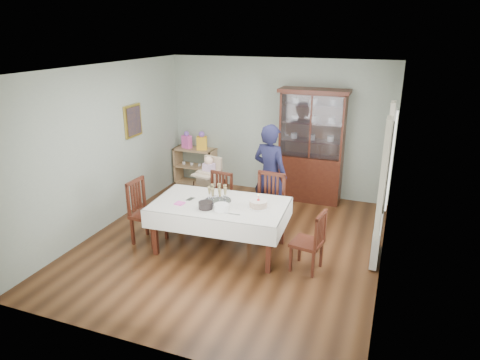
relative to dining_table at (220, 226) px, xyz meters
The scene contains 25 objects.
floor 0.46m from the dining_table, 66.57° to the left, with size 5.00×5.00×0.00m, color #593319.
room_shell 1.53m from the dining_table, 82.59° to the left, with size 5.00×5.00×5.00m.
dining_table is the anchor object (origin of this frame).
china_cabinet 2.73m from the dining_table, 71.15° to the left, with size 1.30×0.48×2.18m.
sideboard 3.00m from the dining_table, 123.36° to the left, with size 0.90×0.38×0.80m.
picture_frame 2.68m from the dining_table, 154.14° to the left, with size 0.04×0.48×0.58m, color gold.
window 2.65m from the dining_table, 12.83° to the left, with size 0.04×1.02×1.22m, color white.
curtain_left 2.50m from the dining_table, ahead, with size 0.07×0.30×1.55m, color silver.
curtain_right 2.75m from the dining_table, 26.94° to the left, with size 0.07×0.30×1.55m, color silver.
radiator 2.32m from the dining_table, 13.16° to the left, with size 0.10×0.80×0.55m, color white.
chair_far_left 0.74m from the dining_table, 117.26° to the left, with size 0.47×0.47×0.96m.
chair_far_right 0.79m from the dining_table, 44.55° to the left, with size 0.52×0.52×1.08m.
chair_end_left 1.18m from the dining_table, behind, with size 0.48×0.48×1.02m.
chair_end_right 1.39m from the dining_table, ahead, with size 0.46×0.46×0.89m.
woman 1.34m from the dining_table, 69.99° to the left, with size 0.64×0.42×1.76m, color black.
high_chair 1.40m from the dining_table, 121.00° to the left, with size 0.57×0.57×1.08m.
champagne_tray 0.45m from the dining_table, 135.64° to the left, with size 0.41×0.41×0.25m.
birthday_cake 0.73m from the dining_table, ahead, with size 0.30×0.30×0.21m.
plate_stack_dark 0.51m from the dining_table, 114.11° to the right, with size 0.21×0.21×0.10m, color black.
plate_stack_white 0.50m from the dining_table, 60.90° to the right, with size 0.22×0.22×0.09m, color white.
napkin_stack 0.71m from the dining_table, 156.88° to the right, with size 0.13×0.13×0.02m, color #F55ABF.
cutlery 0.64m from the dining_table, behind, with size 0.10×0.15×0.01m, color silver, non-canonical shape.
cake_knife 0.58m from the dining_table, 44.21° to the right, with size 0.25×0.02×0.01m, color silver.
gift_bag_pink 3.14m from the dining_table, 126.28° to the left, with size 0.23×0.18×0.37m.
gift_bag_orange 2.95m from the dining_table, 120.60° to the left, with size 0.25×0.22×0.39m.
Camera 1 is at (2.26, -5.63, 3.23)m, focal length 32.00 mm.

